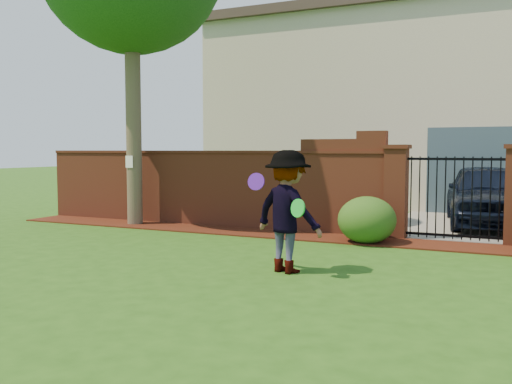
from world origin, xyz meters
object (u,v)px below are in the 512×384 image
at_px(car, 488,195).
at_px(frisbee_green, 298,208).
at_px(man, 286,212).
at_px(frisbee_purple, 256,182).

height_order(car, frisbee_green, car).
distance_m(car, man, 6.85).
relative_size(man, frisbee_green, 6.89).
bearing_deg(frisbee_green, frisbee_purple, 168.64).
bearing_deg(man, frisbee_green, 153.99).
xyz_separation_m(frisbee_purple, frisbee_green, (0.70, -0.14, -0.34)).
xyz_separation_m(car, man, (-2.45, -6.39, 0.15)).
bearing_deg(frisbee_purple, car, 66.45).
height_order(car, frisbee_purple, car).
distance_m(man, frisbee_purple, 0.61).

